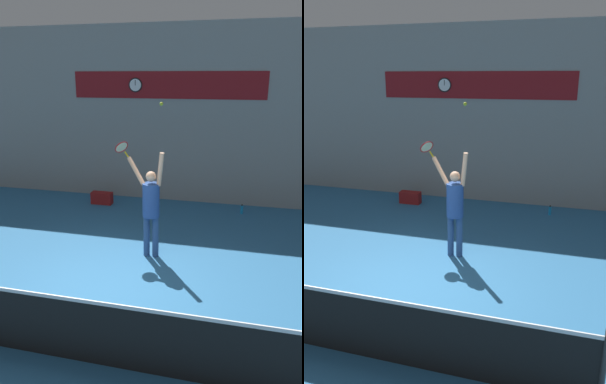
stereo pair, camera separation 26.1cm
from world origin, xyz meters
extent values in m
plane|color=teal|center=(0.00, 0.00, 0.00)|extent=(18.00, 18.00, 0.00)
cube|color=gray|center=(0.00, 5.44, 2.50)|extent=(18.00, 0.10, 5.00)
cube|color=maroon|center=(0.00, 5.38, 3.36)|extent=(5.47, 0.02, 0.74)
cylinder|color=white|center=(-0.90, 5.36, 3.36)|extent=(0.36, 0.02, 0.36)
torus|color=black|center=(-0.90, 5.36, 3.36)|extent=(0.40, 0.04, 0.40)
cube|color=black|center=(-0.90, 5.35, 3.42)|extent=(0.01, 0.01, 0.15)
cube|color=black|center=(0.00, -1.53, 0.46)|extent=(6.12, 0.01, 0.91)
cube|color=white|center=(0.00, -1.53, 0.93)|extent=(6.12, 0.02, 0.05)
cylinder|color=#2D4C7F|center=(0.37, 1.65, 0.44)|extent=(0.13, 0.13, 0.89)
cylinder|color=#2D4C7F|center=(0.56, 1.65, 0.44)|extent=(0.13, 0.13, 0.89)
cylinder|color=#26478C|center=(0.46, 1.65, 1.23)|extent=(0.34, 0.34, 0.69)
sphere|color=#D8A884|center=(0.46, 1.65, 1.72)|extent=(0.21, 0.21, 0.21)
cylinder|color=#D8A884|center=(0.66, 1.62, 1.88)|extent=(0.20, 0.19, 0.68)
cylinder|color=#D8A884|center=(0.11, 1.81, 1.77)|extent=(0.49, 0.43, 0.52)
cylinder|color=yellow|center=(-0.14, 2.01, 2.05)|extent=(0.15, 0.13, 0.13)
torus|color=red|center=(-0.29, 2.13, 2.18)|extent=(0.34, 0.36, 0.27)
cylinder|color=beige|center=(-0.29, 2.13, 2.18)|extent=(0.28, 0.30, 0.22)
sphere|color=#CCDB2D|center=(0.68, 1.57, 3.12)|extent=(0.07, 0.07, 0.07)
cylinder|color=#198CCC|center=(2.28, 4.67, 0.11)|extent=(0.07, 0.07, 0.23)
cylinder|color=black|center=(2.28, 4.67, 0.25)|extent=(0.04, 0.04, 0.04)
cube|color=maroon|center=(-1.73, 4.55, 0.17)|extent=(0.61, 0.26, 0.35)
camera|label=1|loc=(2.14, -5.26, 3.62)|focal=35.00mm
camera|label=2|loc=(2.40, -5.19, 3.62)|focal=35.00mm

